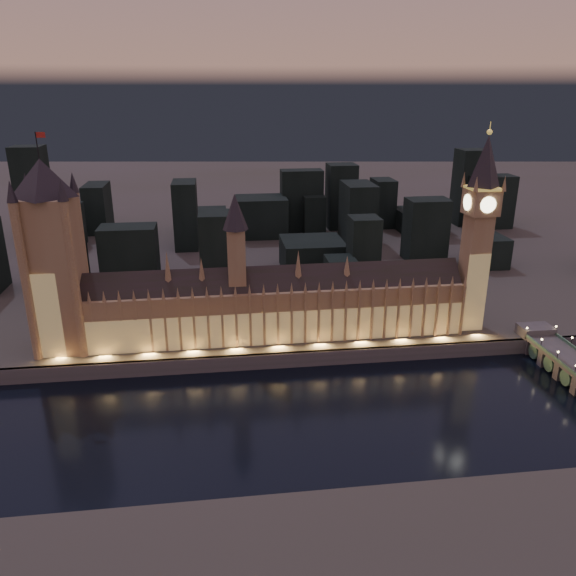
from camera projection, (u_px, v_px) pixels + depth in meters
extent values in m
plane|color=black|center=(293.00, 410.00, 249.42)|extent=(2000.00, 2000.00, 0.00)
cube|color=#3E3D2E|center=(239.00, 193.00, 733.04)|extent=(2000.00, 960.00, 8.00)
cube|color=#484843|center=(282.00, 360.00, 286.30)|extent=(2000.00, 2.50, 8.00)
cube|color=#976B46|center=(276.00, 312.00, 299.67)|extent=(200.19, 22.05, 28.00)
cube|color=tan|center=(278.00, 328.00, 291.81)|extent=(200.00, 0.50, 18.00)
cube|color=black|center=(276.00, 282.00, 293.88)|extent=(200.16, 18.31, 16.26)
cube|color=#976B46|center=(237.00, 260.00, 287.07)|extent=(9.00, 9.00, 32.00)
cone|color=#28232B|center=(235.00, 212.00, 278.56)|extent=(13.00, 13.00, 18.00)
cube|color=#976B46|center=(78.00, 330.00, 277.84)|extent=(1.20, 1.20, 28.00)
cone|color=#976B46|center=(73.00, 298.00, 272.62)|extent=(2.00, 2.00, 6.00)
cube|color=#976B46|center=(92.00, 329.00, 278.70)|extent=(1.20, 1.20, 28.00)
cone|color=#976B46|center=(89.00, 297.00, 273.47)|extent=(2.00, 2.00, 6.00)
cube|color=#976B46|center=(107.00, 328.00, 279.55)|extent=(1.20, 1.20, 28.00)
cone|color=#976B46|center=(104.00, 296.00, 274.32)|extent=(2.00, 2.00, 6.00)
cube|color=#976B46|center=(122.00, 328.00, 280.40)|extent=(1.20, 1.20, 28.00)
cone|color=#976B46|center=(119.00, 296.00, 275.18)|extent=(2.00, 2.00, 6.00)
cube|color=#976B46|center=(137.00, 327.00, 281.26)|extent=(1.20, 1.20, 28.00)
cone|color=#976B46|center=(134.00, 295.00, 276.03)|extent=(2.00, 2.00, 6.00)
cube|color=#976B46|center=(151.00, 326.00, 282.11)|extent=(1.20, 1.20, 28.00)
cone|color=#976B46|center=(148.00, 294.00, 276.88)|extent=(2.00, 2.00, 6.00)
cube|color=#976B46|center=(166.00, 326.00, 282.96)|extent=(1.20, 1.20, 28.00)
cone|color=#976B46|center=(163.00, 294.00, 277.73)|extent=(2.00, 2.00, 6.00)
cube|color=#976B46|center=(180.00, 325.00, 283.81)|extent=(1.20, 1.20, 28.00)
cone|color=#976B46|center=(178.00, 293.00, 278.59)|extent=(2.00, 2.00, 6.00)
cube|color=#976B46|center=(194.00, 324.00, 284.67)|extent=(1.20, 1.20, 28.00)
cone|color=#976B46|center=(192.00, 292.00, 279.44)|extent=(2.00, 2.00, 6.00)
cube|color=#976B46|center=(208.00, 323.00, 285.52)|extent=(1.20, 1.20, 28.00)
cone|color=#976B46|center=(207.00, 292.00, 280.29)|extent=(2.00, 2.00, 6.00)
cube|color=#976B46|center=(222.00, 323.00, 286.37)|extent=(1.20, 1.20, 28.00)
cone|color=#976B46|center=(221.00, 291.00, 281.14)|extent=(2.00, 2.00, 6.00)
cube|color=#976B46|center=(236.00, 322.00, 287.23)|extent=(1.20, 1.20, 28.00)
cone|color=#976B46|center=(235.00, 290.00, 282.00)|extent=(2.00, 2.00, 6.00)
cube|color=#976B46|center=(250.00, 321.00, 288.08)|extent=(1.20, 1.20, 28.00)
cone|color=#976B46|center=(250.00, 290.00, 282.85)|extent=(2.00, 2.00, 6.00)
cube|color=#976B46|center=(264.00, 321.00, 288.93)|extent=(1.20, 1.20, 28.00)
cone|color=#976B46|center=(264.00, 289.00, 283.70)|extent=(2.00, 2.00, 6.00)
cube|color=#976B46|center=(278.00, 320.00, 289.78)|extent=(1.20, 1.20, 28.00)
cone|color=#976B46|center=(278.00, 289.00, 284.56)|extent=(2.00, 2.00, 6.00)
cube|color=#976B46|center=(292.00, 319.00, 290.64)|extent=(1.20, 1.20, 28.00)
cone|color=#976B46|center=(292.00, 288.00, 285.41)|extent=(2.00, 2.00, 6.00)
cube|color=#976B46|center=(305.00, 319.00, 291.49)|extent=(1.20, 1.20, 28.00)
cone|color=#976B46|center=(305.00, 287.00, 286.26)|extent=(2.00, 2.00, 6.00)
cube|color=#976B46|center=(319.00, 318.00, 292.34)|extent=(1.20, 1.20, 28.00)
cone|color=#976B46|center=(319.00, 287.00, 287.11)|extent=(2.00, 2.00, 6.00)
cube|color=#976B46|center=(332.00, 317.00, 293.20)|extent=(1.20, 1.20, 28.00)
cone|color=#976B46|center=(333.00, 286.00, 287.97)|extent=(2.00, 2.00, 6.00)
cube|color=#976B46|center=(346.00, 316.00, 294.05)|extent=(1.20, 1.20, 28.00)
cone|color=#976B46|center=(346.00, 286.00, 288.82)|extent=(2.00, 2.00, 6.00)
cube|color=#976B46|center=(359.00, 316.00, 294.90)|extent=(1.20, 1.20, 28.00)
cone|color=#976B46|center=(360.00, 285.00, 289.67)|extent=(2.00, 2.00, 6.00)
cube|color=#976B46|center=(372.00, 315.00, 295.75)|extent=(1.20, 1.20, 28.00)
cone|color=#976B46|center=(373.00, 284.00, 290.53)|extent=(2.00, 2.00, 6.00)
cube|color=#976B46|center=(385.00, 315.00, 296.61)|extent=(1.20, 1.20, 28.00)
cone|color=#976B46|center=(387.00, 284.00, 291.38)|extent=(2.00, 2.00, 6.00)
cube|color=#976B46|center=(398.00, 314.00, 297.46)|extent=(1.20, 1.20, 28.00)
cone|color=#976B46|center=(400.00, 283.00, 292.23)|extent=(2.00, 2.00, 6.00)
cube|color=#976B46|center=(411.00, 313.00, 298.31)|extent=(1.20, 1.20, 28.00)
cone|color=#976B46|center=(413.00, 283.00, 293.08)|extent=(2.00, 2.00, 6.00)
cube|color=#976B46|center=(424.00, 313.00, 299.17)|extent=(1.20, 1.20, 28.00)
cone|color=#976B46|center=(426.00, 282.00, 293.94)|extent=(2.00, 2.00, 6.00)
cube|color=#976B46|center=(437.00, 312.00, 300.02)|extent=(1.20, 1.20, 28.00)
cone|color=#976B46|center=(439.00, 282.00, 294.79)|extent=(2.00, 2.00, 6.00)
cube|color=#976B46|center=(450.00, 311.00, 300.87)|extent=(1.20, 1.20, 28.00)
cone|color=#976B46|center=(452.00, 281.00, 295.64)|extent=(2.00, 2.00, 6.00)
cube|color=#976B46|center=(462.00, 311.00, 301.72)|extent=(1.20, 1.20, 28.00)
cone|color=#976B46|center=(465.00, 280.00, 296.50)|extent=(2.00, 2.00, 6.00)
cone|color=#976B46|center=(167.00, 268.00, 283.91)|extent=(4.40, 4.40, 18.00)
cone|color=#976B46|center=(202.00, 271.00, 286.62)|extent=(4.40, 4.40, 14.00)
cone|color=#976B46|center=(298.00, 265.00, 292.25)|extent=(4.40, 4.40, 16.00)
cone|color=#976B46|center=(347.00, 267.00, 296.04)|extent=(4.40, 4.40, 12.00)
cube|color=#976B46|center=(56.00, 276.00, 278.04)|extent=(24.70, 24.70, 78.40)
cube|color=tan|center=(55.00, 316.00, 273.45)|extent=(22.00, 0.50, 44.00)
cone|color=#28232B|center=(42.00, 178.00, 261.63)|extent=(31.68, 31.68, 18.00)
cylinder|color=black|center=(37.00, 145.00, 256.53)|extent=(0.50, 0.50, 12.00)
cube|color=red|center=(41.00, 135.00, 255.26)|extent=(4.00, 0.15, 2.50)
cylinder|color=#976B46|center=(26.00, 284.00, 266.47)|extent=(4.40, 4.40, 78.40)
cone|color=#28232B|center=(11.00, 191.00, 251.42)|extent=(5.20, 5.20, 10.00)
cylinder|color=#976B46|center=(40.00, 270.00, 286.99)|extent=(4.40, 4.40, 78.40)
cone|color=#28232B|center=(26.00, 183.00, 271.94)|extent=(5.20, 5.20, 10.00)
cylinder|color=#976B46|center=(74.00, 282.00, 269.10)|extent=(4.40, 4.40, 78.40)
cone|color=#28232B|center=(62.00, 190.00, 254.05)|extent=(5.20, 5.20, 10.00)
cylinder|color=#976B46|center=(84.00, 268.00, 289.61)|extent=(4.40, 4.40, 78.40)
cone|color=#28232B|center=(73.00, 182.00, 274.57)|extent=(5.20, 5.20, 10.00)
cube|color=#976B46|center=(473.00, 272.00, 306.51)|extent=(12.82, 12.82, 64.07)
cube|color=tan|center=(476.00, 293.00, 304.14)|extent=(12.00, 0.50, 44.00)
cube|color=#976B46|center=(481.00, 202.00, 293.34)|extent=(15.00, 15.00, 13.32)
cube|color=#F2C64C|center=(483.00, 188.00, 290.86)|extent=(15.75, 15.75, 1.20)
cone|color=#28232B|center=(486.00, 161.00, 286.23)|extent=(18.00, 18.00, 26.00)
sphere|color=#F2C64C|center=(490.00, 132.00, 281.30)|extent=(2.80, 2.80, 2.80)
cylinder|color=#F2C64C|center=(490.00, 127.00, 280.45)|extent=(0.40, 0.40, 5.00)
cylinder|color=#FFF2BF|center=(488.00, 205.00, 286.11)|extent=(8.40, 0.50, 8.40)
cylinder|color=#FFF2BF|center=(475.00, 199.00, 300.56)|extent=(8.40, 0.50, 8.40)
cylinder|color=#FFF2BF|center=(467.00, 202.00, 292.41)|extent=(0.50, 8.40, 8.40)
cylinder|color=#FFF2BF|center=(495.00, 202.00, 294.26)|extent=(0.50, 8.40, 8.40)
cone|color=#976B46|center=(476.00, 184.00, 281.82)|extent=(2.60, 2.60, 8.00)
cone|color=#976B46|center=(464.00, 179.00, 295.81)|extent=(2.60, 2.60, 8.00)
cone|color=#976B46|center=(505.00, 183.00, 283.61)|extent=(2.60, 2.60, 8.00)
cone|color=#976B46|center=(491.00, 179.00, 297.60)|extent=(2.60, 2.60, 8.00)
cube|color=#484843|center=(535.00, 334.00, 305.04)|extent=(17.30, 12.00, 9.50)
cylinder|color=black|center=(575.00, 370.00, 258.08)|extent=(0.30, 0.30, 4.40)
sphere|color=#FFD88C|center=(576.00, 366.00, 257.29)|extent=(1.00, 1.00, 1.00)
cube|color=#484843|center=(570.00, 371.00, 275.23)|extent=(15.57, 4.00, 9.50)
cylinder|color=black|center=(557.00, 356.00, 271.40)|extent=(0.30, 0.30, 4.40)
sphere|color=#FFD88C|center=(558.00, 352.00, 270.62)|extent=(1.00, 1.00, 1.00)
cube|color=#484843|center=(554.00, 357.00, 288.55)|extent=(15.57, 4.00, 9.50)
cylinder|color=black|center=(541.00, 344.00, 284.72)|extent=(0.30, 0.30, 4.40)
sphere|color=#FFD88C|center=(542.00, 339.00, 283.94)|extent=(1.00, 1.00, 1.00)
cylinder|color=black|center=(571.00, 342.00, 286.69)|extent=(0.30, 0.30, 4.40)
sphere|color=#FFD88C|center=(572.00, 338.00, 285.91)|extent=(1.00, 1.00, 1.00)
cube|color=#484843|center=(539.00, 345.00, 301.87)|extent=(15.57, 4.00, 9.50)
cylinder|color=black|center=(526.00, 332.00, 298.05)|extent=(0.30, 0.30, 4.40)
sphere|color=#FFD88C|center=(527.00, 328.00, 297.26)|extent=(1.00, 1.00, 1.00)
cylinder|color=black|center=(555.00, 330.00, 300.02)|extent=(0.30, 0.30, 4.40)
sphere|color=#FFD88C|center=(556.00, 326.00, 299.23)|extent=(1.00, 1.00, 1.00)
cylinder|color=#38664A|center=(562.00, 363.00, 281.77)|extent=(15.22, 8.00, 8.00)
cylinder|color=#38664A|center=(546.00, 351.00, 295.09)|extent=(15.22, 8.00, 8.00)
cube|color=black|center=(340.00, 274.00, 370.66)|extent=(19.03, 19.80, 21.94)
cube|color=black|center=(489.00, 202.00, 530.33)|extent=(42.59, 22.95, 49.11)
cube|color=black|center=(363.00, 250.00, 379.40)|extent=(19.65, 20.18, 45.92)
cube|color=black|center=(313.00, 213.00, 515.64)|extent=(19.44, 30.73, 34.63)
cube|color=black|center=(301.00, 201.00, 516.71)|extent=(37.76, 19.44, 56.11)
cube|color=black|center=(186.00, 215.00, 463.49)|extent=(18.99, 34.57, 54.90)
cube|color=black|center=(215.00, 248.00, 381.11)|extent=(21.11, 25.14, 48.31)
cube|color=black|center=(130.00, 253.00, 386.68)|extent=(38.19, 23.57, 38.12)
cube|color=black|center=(420.00, 219.00, 526.33)|extent=(43.78, 39.06, 19.12)
cube|color=black|center=(98.00, 208.00, 517.42)|extent=(19.72, 40.72, 43.44)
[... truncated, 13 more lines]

